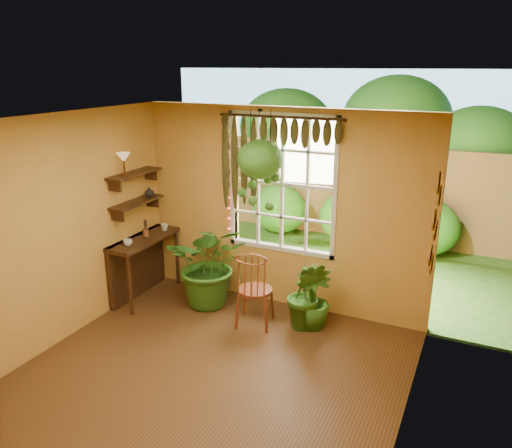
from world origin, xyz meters
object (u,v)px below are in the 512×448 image
(potted_plant_mid, at_px, (307,295))
(hanging_basket, at_px, (260,166))
(windsor_chair, at_px, (254,300))
(potted_plant_left, at_px, (210,264))
(counter_ledge, at_px, (139,259))

(potted_plant_mid, xyz_separation_m, hanging_basket, (-0.72, 0.16, 1.54))
(windsor_chair, distance_m, potted_plant_left, 0.88)
(potted_plant_left, bearing_deg, counter_ledge, -170.52)
(counter_ledge, relative_size, hanging_basket, 0.96)
(counter_ledge, xyz_separation_m, potted_plant_mid, (2.49, 0.12, -0.09))
(hanging_basket, bearing_deg, potted_plant_mid, -12.60)
(windsor_chair, height_order, potted_plant_left, potted_plant_left)
(windsor_chair, bearing_deg, counter_ledge, 165.41)
(counter_ledge, xyz_separation_m, windsor_chair, (1.86, -0.08, -0.21))
(potted_plant_mid, relative_size, hanging_basket, 0.73)
(potted_plant_left, distance_m, potted_plant_mid, 1.43)
(hanging_basket, bearing_deg, counter_ledge, -170.80)
(potted_plant_left, bearing_deg, windsor_chair, -18.24)
(potted_plant_mid, distance_m, hanging_basket, 1.71)
(counter_ledge, distance_m, potted_plant_mid, 2.50)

